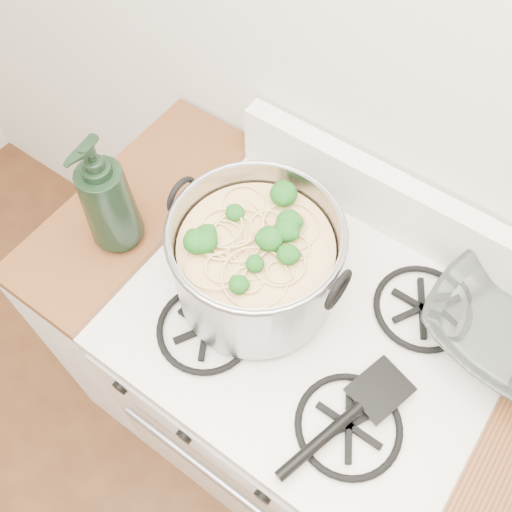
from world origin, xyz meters
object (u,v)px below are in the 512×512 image
Objects in this scene: stock_pot at (256,263)px; glass_bowl at (507,329)px; bottle at (105,195)px; gas_range at (299,391)px; spatula at (381,388)px.

glass_bowl is at bearing 23.93° from stock_pot.
gas_range is at bearing 5.68° from bottle.
bottle is (-0.65, -0.03, 0.14)m from spatula.
stock_pot is 2.84× the size of glass_bowl.
gas_range is at bearing 178.34° from spatula.
glass_bowl is at bearing 30.33° from gas_range.
gas_range is 3.05× the size of bottle.
bottle is at bearing -162.22° from spatula.
stock_pot reaches higher than glass_bowl.
stock_pot reaches higher than spatula.
stock_pot is at bearing -156.07° from glass_bowl.
spatula is 1.02× the size of bottle.
spatula is 0.29m from glass_bowl.
stock_pot is 0.33m from bottle.
stock_pot is 0.34m from spatula.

